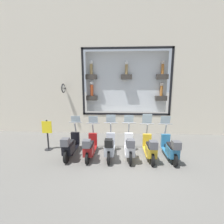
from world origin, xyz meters
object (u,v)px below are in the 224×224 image
object	(u,v)px
scooter_red_4	(90,147)
scooter_teal_0	(171,148)
scooter_black_5	(70,146)
shop_sign_post	(47,134)
scooter_silver_3	(110,147)
scooter_yellow_1	(150,148)
scooter_white_2	(130,147)

from	to	relation	value
scooter_red_4	scooter_teal_0	bearing A→B (deg)	-89.91
scooter_black_5	scooter_red_4	bearing A→B (deg)	-90.77
shop_sign_post	scooter_silver_3	bearing A→B (deg)	-102.56
shop_sign_post	scooter_yellow_1	bearing A→B (deg)	-98.20
scooter_red_4	scooter_black_5	world-z (taller)	scooter_black_5
scooter_silver_3	scooter_black_5	xyz separation A→B (m)	(-0.00, 1.62, -0.00)
scooter_teal_0	scooter_red_4	size ratio (longest dim) A/B	1.00
scooter_white_2	scooter_red_4	size ratio (longest dim) A/B	1.01
scooter_yellow_1	scooter_silver_3	world-z (taller)	scooter_yellow_1
scooter_teal_0	scooter_yellow_1	size ratio (longest dim) A/B	1.00
scooter_red_4	shop_sign_post	xyz separation A→B (m)	(0.65, 2.07, 0.28)
scooter_teal_0	scooter_silver_3	xyz separation A→B (m)	(0.01, 2.43, 0.01)
scooter_teal_0	shop_sign_post	distance (m)	5.35
scooter_teal_0	scooter_yellow_1	distance (m)	0.81
scooter_teal_0	scooter_black_5	world-z (taller)	scooter_teal_0
scooter_red_4	shop_sign_post	distance (m)	2.19
scooter_black_5	shop_sign_post	distance (m)	1.44
scooter_red_4	shop_sign_post	bearing A→B (deg)	72.48
scooter_white_2	scooter_red_4	distance (m)	1.62
scooter_yellow_1	scooter_red_4	size ratio (longest dim) A/B	1.00
scooter_yellow_1	scooter_silver_3	bearing A→B (deg)	89.78
scooter_yellow_1	scooter_black_5	size ratio (longest dim) A/B	0.99
scooter_white_2	shop_sign_post	bearing A→B (deg)	80.17
scooter_white_2	scooter_silver_3	size ratio (longest dim) A/B	1.00
scooter_black_5	scooter_silver_3	bearing A→B (deg)	-89.96
scooter_teal_0	scooter_silver_3	world-z (taller)	scooter_silver_3
scooter_yellow_1	shop_sign_post	distance (m)	4.55
scooter_yellow_1	scooter_red_4	world-z (taller)	scooter_yellow_1
scooter_teal_0	scooter_white_2	xyz separation A→B (m)	(0.01, 1.62, 0.02)
scooter_teal_0	scooter_white_2	world-z (taller)	scooter_white_2
scooter_silver_3	shop_sign_post	xyz separation A→B (m)	(0.64, 2.88, 0.26)
scooter_silver_3	shop_sign_post	size ratio (longest dim) A/B	1.29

